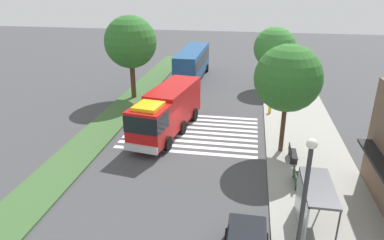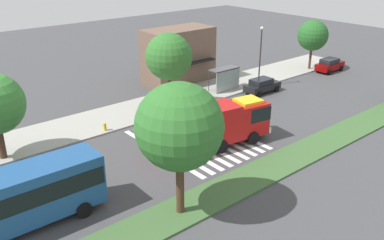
{
  "view_description": "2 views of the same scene",
  "coord_description": "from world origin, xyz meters",
  "px_view_note": "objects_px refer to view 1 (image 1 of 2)",
  "views": [
    {
      "loc": [
        23.73,
        4.36,
        11.67
      ],
      "look_at": [
        -1.83,
        0.03,
        1.11
      ],
      "focal_mm": 32.84,
      "sensor_mm": 36.0,
      "label": 1
    },
    {
      "loc": [
        -22.53,
        -24.23,
        15.22
      ],
      "look_at": [
        -1.95,
        0.5,
        1.66
      ],
      "focal_mm": 38.87,
      "sensor_mm": 36.0,
      "label": 2
    }
  ],
  "objects_px": {
    "sidewalk_tree_west": "(288,78)",
    "fire_hydrant": "(270,109)",
    "median_tree_far_west": "(131,42)",
    "bench_near_shelter": "(297,178)",
    "bench_west_of_shelter": "(292,153)",
    "bus_stop_shelter": "(310,198)",
    "street_lamp": "(302,212)",
    "sidewalk_tree_far_west": "(275,48)",
    "transit_bus": "(192,62)",
    "fire_truck": "(166,110)"
  },
  "relations": [
    {
      "from": "bus_stop_shelter",
      "to": "street_lamp",
      "type": "bearing_deg",
      "value": -14.41
    },
    {
      "from": "transit_bus",
      "to": "bench_west_of_shelter",
      "type": "relative_size",
      "value": 6.77
    },
    {
      "from": "bench_near_shelter",
      "to": "fire_hydrant",
      "type": "bearing_deg",
      "value": -174.41
    },
    {
      "from": "transit_bus",
      "to": "sidewalk_tree_west",
      "type": "height_order",
      "value": "sidewalk_tree_west"
    },
    {
      "from": "bus_stop_shelter",
      "to": "sidewalk_tree_far_west",
      "type": "distance_m",
      "value": 24.56
    },
    {
      "from": "sidewalk_tree_west",
      "to": "median_tree_far_west",
      "type": "height_order",
      "value": "median_tree_far_west"
    },
    {
      "from": "bench_near_shelter",
      "to": "sidewalk_tree_far_west",
      "type": "bearing_deg",
      "value": -178.13
    },
    {
      "from": "bench_near_shelter",
      "to": "fire_hydrant",
      "type": "xyz_separation_m",
      "value": [
        -11.91,
        -1.17,
        -0.1
      ]
    },
    {
      "from": "sidewalk_tree_west",
      "to": "fire_hydrant",
      "type": "distance_m",
      "value": 9.04
    },
    {
      "from": "bench_west_of_shelter",
      "to": "sidewalk_tree_west",
      "type": "relative_size",
      "value": 0.21
    },
    {
      "from": "transit_bus",
      "to": "median_tree_far_west",
      "type": "relative_size",
      "value": 1.31
    },
    {
      "from": "transit_bus",
      "to": "median_tree_far_west",
      "type": "height_order",
      "value": "median_tree_far_west"
    },
    {
      "from": "bus_stop_shelter",
      "to": "bench_near_shelter",
      "type": "bearing_deg",
      "value": -179.54
    },
    {
      "from": "bus_stop_shelter",
      "to": "sidewalk_tree_far_west",
      "type": "height_order",
      "value": "sidewalk_tree_far_west"
    },
    {
      "from": "sidewalk_tree_far_west",
      "to": "median_tree_far_west",
      "type": "relative_size",
      "value": 0.81
    },
    {
      "from": "bench_west_of_shelter",
      "to": "sidewalk_tree_far_west",
      "type": "xyz_separation_m",
      "value": [
        -17.23,
        -0.67,
        3.92
      ]
    },
    {
      "from": "bench_near_shelter",
      "to": "sidewalk_tree_west",
      "type": "distance_m",
      "value": 6.59
    },
    {
      "from": "sidewalk_tree_far_west",
      "to": "median_tree_far_west",
      "type": "bearing_deg",
      "value": -66.67
    },
    {
      "from": "bench_west_of_shelter",
      "to": "street_lamp",
      "type": "relative_size",
      "value": 0.24
    },
    {
      "from": "bench_near_shelter",
      "to": "fire_truck",
      "type": "bearing_deg",
      "value": -123.24
    },
    {
      "from": "fire_truck",
      "to": "median_tree_far_west",
      "type": "xyz_separation_m",
      "value": [
        -8.06,
        -5.4,
        3.79
      ]
    },
    {
      "from": "transit_bus",
      "to": "median_tree_far_west",
      "type": "distance_m",
      "value": 10.37
    },
    {
      "from": "fire_truck",
      "to": "transit_bus",
      "type": "bearing_deg",
      "value": -168.48
    },
    {
      "from": "bench_near_shelter",
      "to": "sidewalk_tree_west",
      "type": "height_order",
      "value": "sidewalk_tree_west"
    },
    {
      "from": "bus_stop_shelter",
      "to": "bench_west_of_shelter",
      "type": "distance_m",
      "value": 7.29
    },
    {
      "from": "bus_stop_shelter",
      "to": "bench_west_of_shelter",
      "type": "height_order",
      "value": "bus_stop_shelter"
    },
    {
      "from": "street_lamp",
      "to": "sidewalk_tree_far_west",
      "type": "bearing_deg",
      "value": 179.2
    },
    {
      "from": "sidewalk_tree_west",
      "to": "street_lamp",
      "type": "bearing_deg",
      "value": -1.81
    },
    {
      "from": "bus_stop_shelter",
      "to": "bench_near_shelter",
      "type": "xyz_separation_m",
      "value": [
        -4.0,
        -0.03,
        -1.3
      ]
    },
    {
      "from": "median_tree_far_west",
      "to": "sidewalk_tree_west",
      "type": "bearing_deg",
      "value": 55.17
    },
    {
      "from": "sidewalk_tree_far_west",
      "to": "fire_hydrant",
      "type": "height_order",
      "value": "sidewalk_tree_far_west"
    },
    {
      "from": "fire_truck",
      "to": "fire_hydrant",
      "type": "height_order",
      "value": "fire_truck"
    },
    {
      "from": "fire_truck",
      "to": "street_lamp",
      "type": "distance_m",
      "value": 16.89
    },
    {
      "from": "fire_truck",
      "to": "median_tree_far_west",
      "type": "distance_m",
      "value": 10.41
    },
    {
      "from": "bench_near_shelter",
      "to": "street_lamp",
      "type": "distance_m",
      "value": 9.05
    },
    {
      "from": "bus_stop_shelter",
      "to": "sidewalk_tree_far_west",
      "type": "xyz_separation_m",
      "value": [
        -24.41,
        -0.7,
        2.62
      ]
    },
    {
      "from": "transit_bus",
      "to": "bus_stop_shelter",
      "type": "xyz_separation_m",
      "value": [
        26.76,
        10.19,
        -0.26
      ]
    },
    {
      "from": "bench_near_shelter",
      "to": "median_tree_far_west",
      "type": "height_order",
      "value": "median_tree_far_west"
    },
    {
      "from": "sidewalk_tree_far_west",
      "to": "median_tree_far_west",
      "type": "distance_m",
      "value": 15.54
    },
    {
      "from": "transit_bus",
      "to": "bench_near_shelter",
      "type": "distance_m",
      "value": 24.97
    },
    {
      "from": "fire_hydrant",
      "to": "sidewalk_tree_far_west",
      "type": "bearing_deg",
      "value": 176.63
    },
    {
      "from": "bench_west_of_shelter",
      "to": "median_tree_far_west",
      "type": "height_order",
      "value": "median_tree_far_west"
    },
    {
      "from": "bench_near_shelter",
      "to": "bench_west_of_shelter",
      "type": "distance_m",
      "value": 3.18
    },
    {
      "from": "fire_truck",
      "to": "sidewalk_tree_west",
      "type": "xyz_separation_m",
      "value": [
        1.84,
        8.82,
        3.47
      ]
    },
    {
      "from": "bench_near_shelter",
      "to": "street_lamp",
      "type": "height_order",
      "value": "street_lamp"
    },
    {
      "from": "bus_stop_shelter",
      "to": "sidewalk_tree_far_west",
      "type": "relative_size",
      "value": 0.52
    },
    {
      "from": "fire_truck",
      "to": "bench_west_of_shelter",
      "type": "bearing_deg",
      "value": 81.41
    },
    {
      "from": "median_tree_far_west",
      "to": "transit_bus",
      "type": "bearing_deg",
      "value": 150.9
    },
    {
      "from": "fire_truck",
      "to": "bench_near_shelter",
      "type": "distance_m",
      "value": 11.43
    },
    {
      "from": "bench_west_of_shelter",
      "to": "sidewalk_tree_far_west",
      "type": "bearing_deg",
      "value": -177.79
    }
  ]
}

